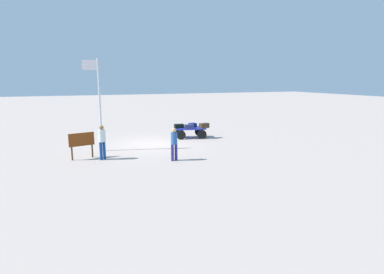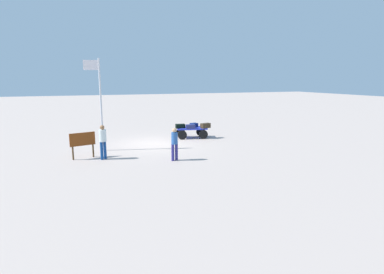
% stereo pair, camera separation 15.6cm
% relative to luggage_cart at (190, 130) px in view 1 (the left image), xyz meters
% --- Properties ---
extents(ground_plane, '(120.00, 120.00, 0.00)m').
position_rel_luggage_cart_xyz_m(ground_plane, '(2.90, 1.02, -0.49)').
color(ground_plane, '#B8A398').
extents(luggage_cart, '(2.20, 1.60, 0.70)m').
position_rel_luggage_cart_xyz_m(luggage_cart, '(0.00, 0.00, 0.00)').
color(luggage_cart, blue).
rests_on(luggage_cart, ground).
extents(suitcase_dark, '(0.70, 0.47, 0.31)m').
position_rel_luggage_cart_xyz_m(suitcase_dark, '(-0.78, 0.55, 0.36)').
color(suitcase_dark, '#36291A').
rests_on(suitcase_dark, luggage_cart).
extents(suitcase_navy, '(0.52, 0.48, 0.26)m').
position_rel_luggage_cart_xyz_m(suitcase_navy, '(-0.25, -0.17, 0.34)').
color(suitcase_navy, navy).
rests_on(suitcase_navy, luggage_cart).
extents(suitcase_maroon, '(0.64, 0.46, 0.24)m').
position_rel_luggage_cart_xyz_m(suitcase_maroon, '(0.19, 0.35, 0.33)').
color(suitcase_maroon, navy).
rests_on(suitcase_maroon, luggage_cart).
extents(suitcase_grey, '(0.64, 0.44, 0.26)m').
position_rel_luggage_cart_xyz_m(suitcase_grey, '(0.77, -0.04, 0.34)').
color(suitcase_grey, black).
rests_on(suitcase_grey, luggage_cart).
extents(worker_lead, '(0.36, 0.36, 1.60)m').
position_rel_luggage_cart_xyz_m(worker_lead, '(2.85, 5.24, 0.42)').
color(worker_lead, navy).
rests_on(worker_lead, ground).
extents(worker_trailing, '(0.49, 0.49, 1.69)m').
position_rel_luggage_cart_xyz_m(worker_trailing, '(6.05, 3.78, 0.51)').
color(worker_trailing, navy).
rests_on(worker_trailing, ground).
extents(flagpole, '(0.84, 0.13, 4.97)m').
position_rel_luggage_cart_xyz_m(flagpole, '(5.96, 1.80, 2.39)').
color(flagpole, silver).
rests_on(flagpole, ground).
extents(signboard, '(1.21, 0.37, 1.30)m').
position_rel_luggage_cart_xyz_m(signboard, '(6.97, 3.26, 0.39)').
color(signboard, '#4C3319').
rests_on(signboard, ground).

